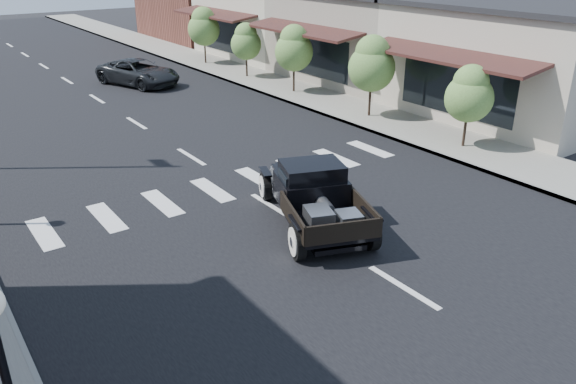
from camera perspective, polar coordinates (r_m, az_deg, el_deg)
ground at (r=14.23m, az=2.89°, el=-4.32°), size 120.00×120.00×0.00m
road at (r=26.87m, az=-17.50°, el=8.14°), size 14.00×80.00×0.02m
road_markings at (r=22.34m, az=-13.25°, el=5.59°), size 12.00×60.00×0.06m
sidewalk_right at (r=30.45m, az=-2.07°, el=11.05°), size 3.00×80.00×0.15m
storefront_near at (r=27.09m, az=23.61°, el=12.29°), size 10.00×9.00×4.50m
storefront_mid at (r=32.61m, az=9.84°, el=15.45°), size 10.00×9.00×4.50m
storefront_far at (r=39.44m, az=0.22°, el=17.12°), size 10.00×9.00×4.50m
small_tree_a at (r=20.72m, az=17.79°, el=8.16°), size 1.67×1.67×2.79m
small_tree_b at (r=23.82m, az=8.44°, el=11.43°), size 1.93×1.93×3.21m
small_tree_c at (r=27.91m, az=0.60°, el=13.30°), size 1.85×1.85×3.09m
small_tree_d at (r=31.55m, az=-4.27°, el=14.12°), size 1.65×1.65×2.75m
small_tree_e at (r=35.70m, az=-8.51°, el=15.39°), size 1.92×1.92×3.20m
hotrod_pickup at (r=14.44m, az=2.66°, el=-0.27°), size 3.74×5.22×1.64m
second_car at (r=31.06m, az=-14.95°, el=11.63°), size 3.66×5.20×1.32m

